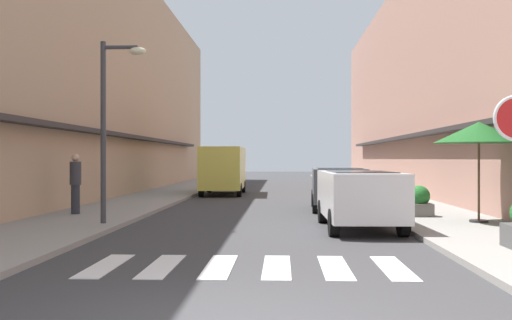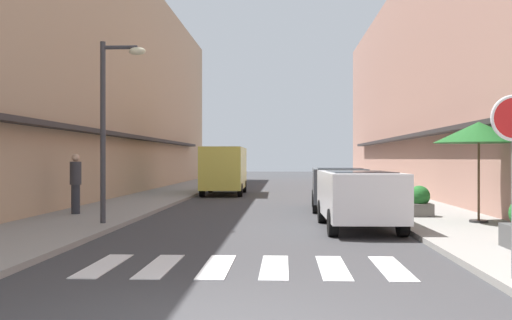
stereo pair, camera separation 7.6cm
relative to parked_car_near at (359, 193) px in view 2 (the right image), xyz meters
The scene contains 14 objects.
ground_plane 11.69m from the parked_car_near, 102.43° to the left, with size 112.14×112.14×0.00m, color #38383A.
sidewalk_left 13.71m from the parked_car_near, 123.72° to the left, with size 3.06×71.36×0.12m, color gray.
sidewalk_right 11.70m from the parked_car_near, 77.24° to the left, with size 3.06×71.36×0.12m, color gray.
building_row_left 18.03m from the parked_car_near, 131.95° to the left, with size 5.50×47.87×11.40m.
building_row_right 15.24m from the parked_car_near, 62.95° to the left, with size 5.50×47.87×11.08m.
crosswalk 5.95m from the parked_car_near, 115.25° to the right, with size 5.20×2.20×0.01m.
parked_car_near is the anchor object (origin of this frame).
parked_car_mid 5.61m from the parked_car_near, 90.00° to the left, with size 1.94×4.11×1.47m.
delivery_van 15.18m from the parked_car_near, 108.72° to the left, with size 2.07×5.43×2.37m.
street_lamp 6.70m from the parked_car_near, behind, with size 1.19×0.28×4.69m.
cafe_umbrella 3.63m from the parked_car_near, 12.41° to the left, with size 2.33×2.33×2.63m.
planter_midblock 3.11m from the parked_car_near, 48.72° to the left, with size 0.70×0.70×0.89m.
planter_far 7.99m from the parked_car_near, 74.54° to the left, with size 0.83×0.83×1.00m.
pedestrian_walking_near 8.57m from the parked_car_near, 162.70° to the left, with size 0.34×0.34×1.82m.
Camera 2 is at (0.63, -6.03, 1.78)m, focal length 41.55 mm.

